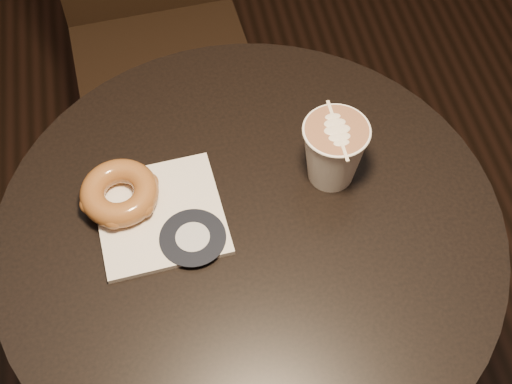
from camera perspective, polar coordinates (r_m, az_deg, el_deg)
cafe_table at (r=1.15m, az=-0.45°, el=-7.89°), size 0.70×0.70×0.75m
chair at (r=1.60m, az=-8.34°, el=14.83°), size 0.41×0.41×0.96m
pastry_bag at (r=0.99m, az=-7.67°, el=-1.81°), size 0.18×0.18×0.01m
doughnut at (r=0.99m, az=-10.87°, el=-0.06°), size 0.11×0.11×0.03m
latte_cup at (r=0.99m, az=6.21°, el=3.14°), size 0.09×0.09×0.10m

